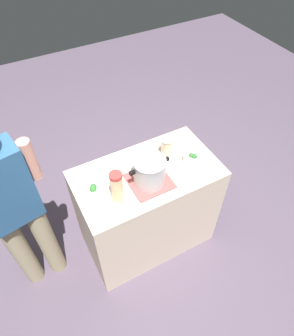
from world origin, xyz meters
The scene contains 9 objects.
ground_plane centered at (0.00, 0.00, 0.00)m, with size 8.00×8.00×0.00m, color #574959.
counter_slab centered at (0.00, 0.00, 0.47)m, with size 1.09×0.61×0.94m, color beige.
dish_cloth centered at (0.03, 0.08, 0.94)m, with size 0.29×0.29×0.01m, color #BD504D.
cooking_pot centered at (0.03, 0.08, 1.05)m, with size 0.30×0.23×0.21m.
lemonade_pitcher centered at (0.29, 0.12, 1.06)m, with size 0.08×0.08×0.26m.
mason_jar centered at (-0.22, -0.10, 1.01)m, with size 0.08×0.08×0.15m.
broccoli_bowl_front centered at (-0.35, 0.05, 0.97)m, with size 0.12×0.12×0.08m.
broccoli_bowl_center centered at (0.42, -0.01, 0.97)m, with size 0.12×0.12×0.08m.
person_cook centered at (0.94, -0.13, 0.92)m, with size 0.50×0.26×1.66m.
Camera 1 is at (0.71, 1.31, 2.62)m, focal length 32.66 mm.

